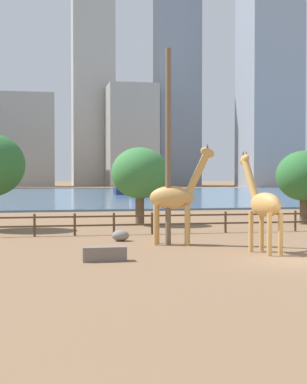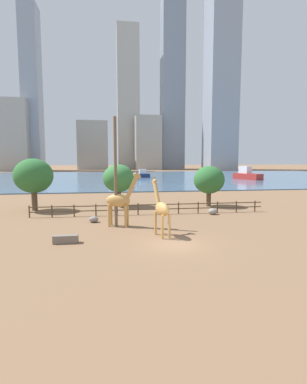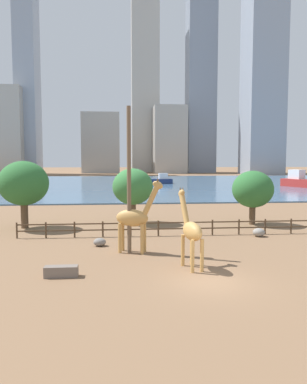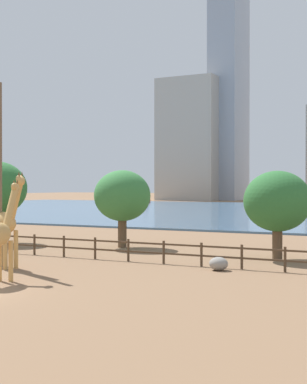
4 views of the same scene
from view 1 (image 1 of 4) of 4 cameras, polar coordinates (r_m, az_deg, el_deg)
name	(u,v)px [view 1 (image 1 of 4)]	position (r m, az deg, el deg)	size (l,w,h in m)	color
ground_plane	(98,195)	(103.01, -5.43, -0.28)	(400.00, 400.00, 0.00)	brown
harbor_water	(100,195)	(100.03, -5.26, -0.28)	(180.00, 86.00, 0.20)	#476B8C
giraffe_tall	(263,204)	(27.08, 10.59, -1.17)	(1.26, 3.23, 4.70)	tan
giraffe_companion	(176,197)	(29.82, 2.16, -0.52)	(3.38, 1.67, 5.13)	tan
utility_pole	(168,147)	(29.76, 1.44, 4.39)	(0.28, 0.28, 9.92)	brown
boulder_near_fence	(120,236)	(31.61, -3.23, -4.24)	(0.93, 0.79, 0.60)	gray
feeding_trough	(104,254)	(24.38, -4.79, -6.01)	(1.80, 0.60, 0.60)	#72665B
enclosure_fence	(211,220)	(36.07, 5.57, -2.76)	(26.12, 0.14, 1.30)	#4C3826
tree_center_broad	(140,173)	(41.41, -1.34, 1.81)	(4.02, 4.02, 5.49)	brown
tree_right_tall	(304,176)	(43.44, 14.40, 1.50)	(4.01, 4.01, 5.28)	brown
boat_tug	(133,189)	(99.16, -1.98, 0.29)	(6.20, 2.65, 2.66)	navy
skyline_block_central	(269,8)	(177.89, 11.18, 17.08)	(14.90, 15.88, 101.59)	#939EAD
skyline_tower_glass	(93,53)	(193.90, -5.91, 13.25)	(13.15, 11.32, 84.78)	#B7B2A8
skyline_block_right	(177,14)	(194.45, 2.30, 16.87)	(13.14, 11.81, 108.81)	gray
skyline_tower_short	(131,136)	(178.61, -2.16, 5.44)	(14.64, 14.63, 30.38)	#ADA89E
skyline_block_wide	(25,140)	(181.46, -12.37, 4.95)	(17.38, 9.82, 27.85)	#ADA89E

